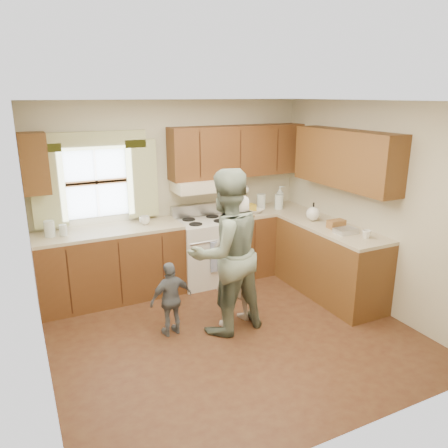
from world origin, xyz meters
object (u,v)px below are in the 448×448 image
child (171,299)px  woman_left (234,261)px  stove (204,250)px  woman_right (226,252)px

child → woman_left: bearing=165.8°
woman_left → child: size_ratio=1.82×
stove → woman_left: bearing=-98.0°
woman_left → child: 0.81m
stove → woman_left: woman_left is taller
stove → woman_right: woman_right is taller
stove → woman_right: (-0.32, -1.32, 0.45)m
woman_left → woman_right: (-0.14, -0.07, 0.15)m
stove → child: (-0.90, -1.16, -0.04)m
stove → woman_right: bearing=-103.5°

